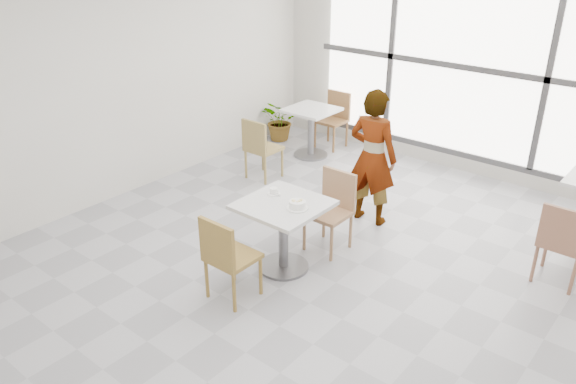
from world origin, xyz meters
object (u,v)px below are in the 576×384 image
Objects in this scene: bg_chair_left_near at (260,145)px; bg_chair_left_far at (335,116)px; chair_far at (333,205)px; chair_near at (226,254)px; coffee_cup at (274,191)px; bg_table_left at (311,125)px; person at (373,157)px; plant_left at (281,121)px; main_table at (283,223)px; bg_chair_right_near at (563,240)px; oatmeal_bowl at (297,205)px.

bg_chair_left_near is 1.74m from bg_chair_left_far.
chair_near is at bearing -97.07° from chair_far.
bg_table_left is at bearing 119.90° from coffee_cup.
chair_far and bg_chair_left_far have the same top height.
person reaches higher than plant_left.
coffee_cup is (-0.33, -0.59, 0.28)m from chair_far.
main_table is 3.85m from plant_left.
bg_chair_right_near reaches higher than bg_table_left.
chair_near is 2.82m from bg_chair_left_near.
oatmeal_bowl is at bearing 140.73° from bg_chair_left_near.
oatmeal_bowl is 3.78m from bg_chair_left_far.
bg_chair_left_near reaches higher than oatmeal_bowl.
chair_far is 0.73m from coffee_cup.
bg_table_left reaches higher than plant_left.
oatmeal_bowl is at bearing -60.49° from bg_chair_left_far.
chair_near is 1.31× the size of plant_left.
bg_chair_left_near is at bearing -90.84° from bg_chair_left_far.
chair_far is 0.75m from oatmeal_bowl.
bg_table_left is (-1.64, 3.44, -0.01)m from chair_near.
person reaches higher than main_table.
oatmeal_bowl is (0.24, 0.75, 0.29)m from chair_near.
person reaches higher than chair_far.
coffee_cup is 0.21× the size of bg_table_left.
chair_far is 3.16m from bg_chair_left_far.
plant_left is at bearing -156.91° from bg_chair_left_far.
coffee_cup is (-0.15, 0.85, 0.28)m from chair_near.
chair_far is 1.16× the size of bg_table_left.
person is 1.85× the size of bg_chair_left_near.
bg_chair_left_far is (-1.62, 4.03, 0.00)m from chair_near.
bg_chair_left_far reaches higher than bg_table_left.
main_table is at bearing -57.76° from bg_table_left.
person is at bearing 92.58° from oatmeal_bowl.
main_table is 3.18m from bg_table_left.
chair_near is 0.54× the size of person.
chair_near is 3.21m from bg_chair_right_near.
bg_chair_left_near is at bearing -0.77° from bg_chair_right_near.
bg_chair_left_near is 3.96m from bg_chair_right_near.
chair_far is 2.01m from bg_chair_left_near.
coffee_cup is at bearing -119.16° from chair_far.
bg_chair_right_near is 4.96m from plant_left.
person is 3.03m from plant_left.
coffee_cup is at bearing -60.10° from bg_table_left.
chair_near is 5.47× the size of coffee_cup.
bg_chair_left_far is (-1.47, 3.18, -0.28)m from coffee_cup.
bg_chair_right_near is at bearing -135.91° from chair_near.
plant_left is (-2.44, 3.68, -0.17)m from chair_near.
person is 1.85× the size of bg_chair_right_near.
chair_far is at bearing 94.81° from oatmeal_bowl.
main_table is at bearing -49.61° from plant_left.
bg_chair_left_far is at bearing 114.83° from coffee_cup.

